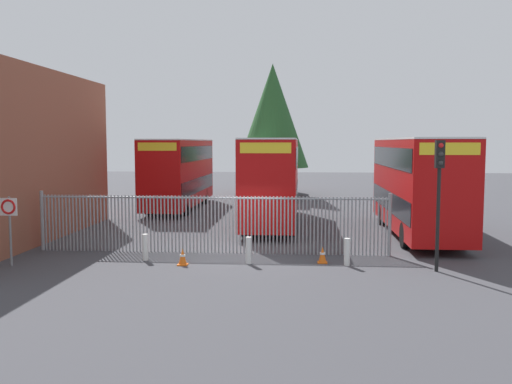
# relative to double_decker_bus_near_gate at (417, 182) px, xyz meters

# --- Properties ---
(ground_plane) EXTENTS (100.00, 100.00, 0.00)m
(ground_plane) POSITION_rel_double_decker_bus_near_gate_xyz_m (-7.30, 3.07, -2.42)
(ground_plane) COLOR #3D3D42
(palisade_fence) EXTENTS (13.54, 0.14, 2.35)m
(palisade_fence) POSITION_rel_double_decker_bus_near_gate_xyz_m (-8.68, -4.93, -1.24)
(palisade_fence) COLOR gray
(palisade_fence) RESTS_ON ground
(double_decker_bus_near_gate) EXTENTS (2.54, 10.81, 4.42)m
(double_decker_bus_near_gate) POSITION_rel_double_decker_bus_near_gate_xyz_m (0.00, 0.00, 0.00)
(double_decker_bus_near_gate) COLOR #B70C0C
(double_decker_bus_near_gate) RESTS_ON ground
(double_decker_bus_behind_fence_left) EXTENTS (2.54, 10.81, 4.42)m
(double_decker_bus_behind_fence_left) POSITION_rel_double_decker_bus_near_gate_xyz_m (-6.75, 2.61, 0.00)
(double_decker_bus_behind_fence_left) COLOR #B70C0C
(double_decker_bus_behind_fence_left) RESTS_ON ground
(double_decker_bus_behind_fence_right) EXTENTS (2.54, 10.81, 4.42)m
(double_decker_bus_behind_fence_right) POSITION_rel_double_decker_bus_near_gate_xyz_m (-13.03, 9.06, 0.00)
(double_decker_bus_behind_fence_right) COLOR #B70C0C
(double_decker_bus_behind_fence_right) RESTS_ON ground
(double_decker_bus_far_back) EXTENTS (2.54, 10.81, 4.42)m
(double_decker_bus_far_back) POSITION_rel_double_decker_bus_near_gate_xyz_m (-7.99, 18.06, 0.00)
(double_decker_bus_far_back) COLOR red
(double_decker_bus_far_back) RESTS_ON ground
(bollard_near_left) EXTENTS (0.20, 0.20, 0.95)m
(bollard_near_left) POSITION_rel_double_decker_bus_near_gate_xyz_m (-10.83, -6.44, -1.95)
(bollard_near_left) COLOR silver
(bollard_near_left) RESTS_ON ground
(bollard_center_front) EXTENTS (0.20, 0.20, 0.95)m
(bollard_center_front) POSITION_rel_double_decker_bus_near_gate_xyz_m (-7.08, -6.73, -1.95)
(bollard_center_front) COLOR silver
(bollard_center_front) RESTS_ON ground
(bollard_near_right) EXTENTS (0.20, 0.20, 0.95)m
(bollard_near_right) POSITION_rel_double_decker_bus_near_gate_xyz_m (-3.68, -6.72, -1.95)
(bollard_near_right) COLOR silver
(bollard_near_right) RESTS_ON ground
(traffic_cone_by_gate) EXTENTS (0.34, 0.34, 0.59)m
(traffic_cone_by_gate) POSITION_rel_double_decker_bus_near_gate_xyz_m (-9.33, -7.11, -2.13)
(traffic_cone_by_gate) COLOR orange
(traffic_cone_by_gate) RESTS_ON ground
(traffic_cone_mid_forecourt) EXTENTS (0.34, 0.34, 0.59)m
(traffic_cone_mid_forecourt) POSITION_rel_double_decker_bus_near_gate_xyz_m (-4.50, -6.38, -2.13)
(traffic_cone_mid_forecourt) COLOR orange
(traffic_cone_mid_forecourt) RESTS_ON ground
(speed_limit_sign_post) EXTENTS (0.60, 0.14, 2.40)m
(speed_limit_sign_post) POSITION_rel_double_decker_bus_near_gate_xyz_m (-15.15, -7.77, -0.65)
(speed_limit_sign_post) COLOR slate
(speed_limit_sign_post) RESTS_ON ground
(traffic_light_kerbside) EXTENTS (0.28, 0.33, 4.30)m
(traffic_light_kerbside) POSITION_rel_double_decker_bus_near_gate_xyz_m (-0.81, -7.34, 0.56)
(traffic_light_kerbside) COLOR black
(traffic_light_kerbside) RESTS_ON ground
(tree_tall_back) EXTENTS (5.57, 5.57, 10.27)m
(tree_tall_back) POSITION_rel_double_decker_bus_near_gate_xyz_m (-7.52, 17.36, 3.86)
(tree_tall_back) COLOR #4C3823
(tree_tall_back) RESTS_ON ground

